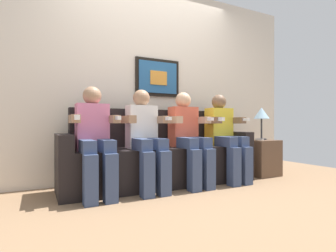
{
  "coord_description": "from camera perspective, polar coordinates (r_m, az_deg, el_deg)",
  "views": [
    {
      "loc": [
        -1.33,
        -2.5,
        0.71
      ],
      "look_at": [
        0.0,
        0.15,
        0.7
      ],
      "focal_mm": 28.07,
      "sensor_mm": 36.0,
      "label": 1
    }
  ],
  "objects": [
    {
      "name": "person_leftmost",
      "position": [
        2.71,
        -15.67,
        -2.02
      ],
      "size": [
        0.46,
        0.56,
        1.11
      ],
      "color": "pink",
      "rests_on": "ground_plane"
    },
    {
      "name": "back_wall_assembly",
      "position": [
        3.58,
        -4.43,
        9.72
      ],
      "size": [
        4.72,
        0.1,
        2.6
      ],
      "color": "beige",
      "rests_on": "ground_plane"
    },
    {
      "name": "couch",
      "position": [
        3.15,
        -1.46,
        -7.05
      ],
      "size": [
        2.32,
        0.58,
        0.9
      ],
      "color": "black",
      "rests_on": "ground_plane"
    },
    {
      "name": "table_lamp",
      "position": [
        3.96,
        19.64,
        2.34
      ],
      "size": [
        0.22,
        0.22,
        0.46
      ],
      "color": "#333338",
      "rests_on": "side_table_right"
    },
    {
      "name": "person_rightmost",
      "position": [
        3.42,
        12.23,
        -1.55
      ],
      "size": [
        0.46,
        0.56,
        1.11
      ],
      "color": "yellow",
      "rests_on": "ground_plane"
    },
    {
      "name": "side_table_right",
      "position": [
        3.96,
        19.56,
        -6.47
      ],
      "size": [
        0.4,
        0.4,
        0.5
      ],
      "color": "brown",
      "rests_on": "ground_plane"
    },
    {
      "name": "ground_plane",
      "position": [
        2.92,
        1.36,
        -13.87
      ],
      "size": [
        6.14,
        6.14,
        0.0
      ],
      "primitive_type": "plane",
      "color": "#8C6B4C"
    },
    {
      "name": "person_right_center",
      "position": [
        3.11,
        4.41,
        -1.73
      ],
      "size": [
        0.46,
        0.56,
        1.11
      ],
      "color": "#D8593F",
      "rests_on": "ground_plane"
    },
    {
      "name": "spare_remote_on_table",
      "position": [
        3.88,
        19.23,
        -2.76
      ],
      "size": [
        0.04,
        0.13,
        0.02
      ],
      "primitive_type": "cube",
      "color": "white",
      "rests_on": "side_table_right"
    },
    {
      "name": "person_left_center",
      "position": [
        2.87,
        -4.93,
        -1.9
      ],
      "size": [
        0.46,
        0.56,
        1.11
      ],
      "color": "white",
      "rests_on": "ground_plane"
    }
  ]
}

